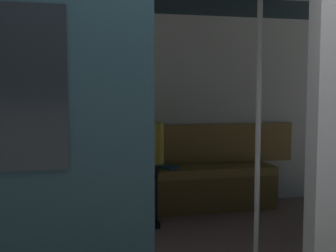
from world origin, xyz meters
The scene contains 7 objects.
train_car centered at (0.05, -1.23, 1.51)m, with size 6.40×2.82×2.27m.
bench_seat centered at (0.00, -2.30, 0.36)m, with size 2.77×0.44×0.48m.
person_seated centered at (0.15, -2.25, 0.69)m, with size 0.55×0.68×1.20m.
handbag centered at (0.53, -2.38, 0.56)m, with size 0.26×0.15×0.17m.
book centered at (-0.18, -2.35, 0.49)m, with size 0.15×0.22×0.03m, color #26598C.
grab_pole_door centered at (0.39, -0.53, 1.07)m, with size 0.04×0.04×2.13m, color silver.
grab_pole_far centered at (-0.39, -0.54, 1.07)m, with size 0.04×0.04×2.13m, color silver.
Camera 1 is at (0.87, 2.17, 1.33)m, focal length 46.60 mm.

